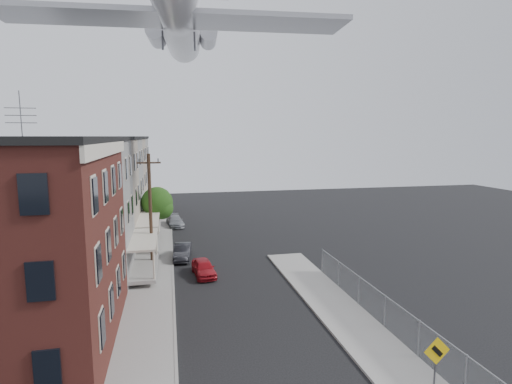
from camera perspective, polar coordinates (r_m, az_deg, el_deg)
sidewalk_left at (r=38.75m, az=-14.09°, el=-7.60°), size 3.00×62.00×0.12m
sidewalk_right at (r=23.90m, az=13.31°, el=-17.62°), size 3.00×26.00×0.12m
curb_left at (r=38.72m, az=-11.92°, el=-7.53°), size 0.15×62.00×0.14m
curb_right at (r=23.35m, az=9.94°, el=-18.13°), size 0.15×26.00×0.14m
corner_building at (r=22.42m, az=-32.78°, el=-6.57°), size 10.31×12.30×12.15m
row_house_a at (r=31.29m, az=-26.72°, el=-2.40°), size 11.98×7.00×10.30m
row_house_b at (r=38.03m, az=-24.14°, el=-0.55°), size 11.98×7.00×10.30m
row_house_c at (r=44.84m, az=-22.35°, el=0.75°), size 11.98×7.00×10.30m
row_house_d at (r=51.71m, az=-21.03°, el=1.70°), size 11.98×7.00×10.30m
row_house_e at (r=58.61m, az=-20.02°, el=2.42°), size 11.98×7.00×10.30m
chainlink_fence at (r=23.38m, az=17.94°, el=-15.89°), size 0.06×18.06×1.90m
warning_sign at (r=17.80m, az=24.33°, el=-21.00°), size 1.10×0.11×2.80m
utility_pole at (r=31.88m, az=-14.85°, el=-2.46°), size 1.80×0.26×9.00m
street_tree at (r=41.85m, az=-13.78°, el=-1.68°), size 3.22×3.20×5.20m
car_near at (r=30.41m, az=-7.48°, el=-10.68°), size 1.83×3.72×1.22m
car_mid at (r=34.62m, az=-10.46°, el=-8.37°), size 1.72×3.99×1.28m
car_far at (r=47.07m, az=-11.49°, el=-4.08°), size 2.22×4.36×1.21m
airplane at (r=34.94m, az=-11.12°, el=23.88°), size 25.68×29.31×8.47m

